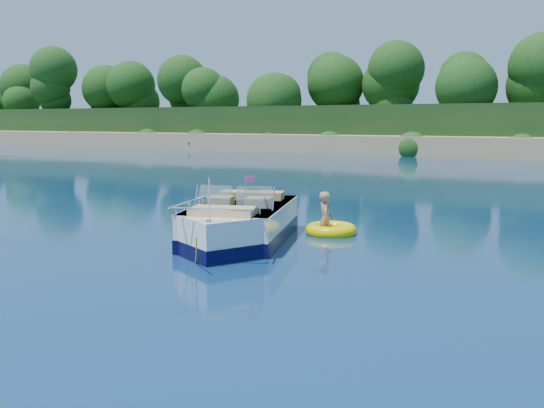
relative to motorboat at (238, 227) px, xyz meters
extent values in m
plane|color=#092345|center=(1.67, -0.41, -0.36)|extent=(160.00, 160.00, 0.00)
cube|color=tan|center=(1.67, 37.59, 0.14)|extent=(170.00, 8.00, 2.00)
cylinder|color=#322210|center=(-43.33, 40.59, 2.54)|extent=(0.44, 0.44, 2.80)
sphere|color=black|center=(-43.33, 40.59, 5.20)|extent=(4.62, 4.62, 4.62)
cylinder|color=#322210|center=(-16.33, 40.09, 2.74)|extent=(0.44, 0.44, 3.20)
sphere|color=black|center=(-16.33, 40.09, 5.78)|extent=(5.28, 5.28, 5.28)
cylinder|color=#322210|center=(1.67, 41.59, 2.94)|extent=(0.44, 0.44, 3.60)
sphere|color=black|center=(1.67, 41.59, 6.36)|extent=(5.94, 5.94, 5.94)
cube|color=white|center=(-0.12, 0.36, -0.06)|extent=(3.00, 4.13, 1.03)
cube|color=white|center=(0.42, -1.31, -0.06)|extent=(1.86, 1.86, 1.03)
cube|color=black|center=(-0.12, 0.36, -0.20)|extent=(3.04, 4.17, 0.29)
cube|color=black|center=(0.42, -1.31, -0.20)|extent=(1.90, 1.90, 0.29)
cube|color=tan|center=(-0.21, 0.64, 0.23)|extent=(2.29, 2.95, 0.10)
cube|color=white|center=(-0.12, 0.36, 0.42)|extent=(3.04, 4.14, 0.06)
cube|color=black|center=(-0.74, 2.29, -0.02)|extent=(0.62, 0.49, 0.88)
cube|color=#8C9EA5|center=(-0.32, -0.43, 0.71)|extent=(0.80, 0.39, 0.48)
cube|color=#8C9EA5|center=(0.52, -0.16, 0.71)|extent=(0.80, 0.57, 0.48)
cube|color=tan|center=(-0.46, -0.01, 0.45)|extent=(0.68, 0.68, 0.39)
cube|color=tan|center=(0.38, 0.26, 0.45)|extent=(0.68, 0.68, 0.39)
cube|color=tan|center=(-0.42, 1.29, 0.45)|extent=(1.62, 0.98, 0.37)
cube|color=tan|center=(0.37, -1.13, 0.43)|extent=(1.46, 1.10, 0.33)
cylinder|color=white|center=(0.65, -2.02, 0.87)|extent=(0.03, 0.03, 0.83)
cube|color=red|center=(0.43, -0.19, 1.10)|extent=(0.21, 0.08, 0.14)
cube|color=silver|center=(0.67, -2.07, 0.48)|extent=(0.11, 0.09, 0.05)
cylinder|color=#DFED19|center=(0.63, -2.44, -0.02)|extent=(0.67, 0.85, 0.75)
torus|color=#FCE400|center=(1.38, 2.01, -0.28)|extent=(1.60, 1.60, 0.33)
torus|color=#B5091D|center=(1.38, 2.01, -0.26)|extent=(1.31, 1.31, 0.11)
imported|color=tan|center=(1.23, 1.98, -0.36)|extent=(0.68, 0.83, 1.49)
camera|label=1|loc=(7.11, -11.22, 2.35)|focal=40.00mm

